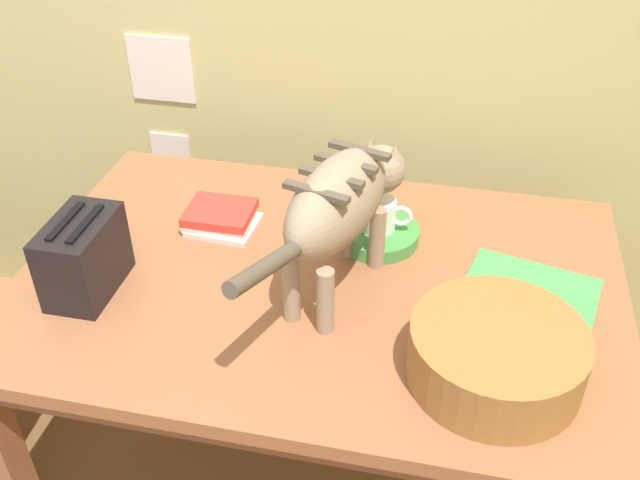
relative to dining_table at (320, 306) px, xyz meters
The scene contains 8 objects.
dining_table is the anchor object (origin of this frame).
cat 0.31m from the dining_table, 18.78° to the right, with size 0.24×0.63×0.32m.
saucer_bowl 0.22m from the dining_table, 58.03° to the left, with size 0.20×0.20×0.03m, color #439344.
coffee_mug 0.25m from the dining_table, 57.19° to the left, with size 0.12×0.08×0.08m.
magazine 0.47m from the dining_table, ahead, with size 0.28×0.19×0.01m, color #48A351.
book_stack 0.33m from the dining_table, 152.51° to the left, with size 0.18×0.15×0.05m.
wicker_basket 0.47m from the dining_table, 30.75° to the right, with size 0.33×0.33×0.11m.
toaster 0.53m from the dining_table, 163.34° to the right, with size 0.12×0.20×0.18m.
Camera 1 is at (0.36, 0.12, 1.73)m, focal length 39.76 mm.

